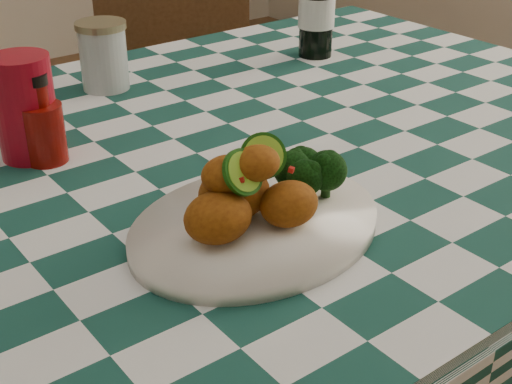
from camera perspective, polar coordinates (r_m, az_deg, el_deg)
dining_table at (r=1.27m, az=-4.05°, el=-13.12°), size 1.66×1.06×0.79m
plate at (r=0.85m, az=0.00°, el=-2.73°), size 0.36×0.29×0.02m
fried_chicken_pile at (r=0.82m, az=-0.30°, el=0.60°), size 0.15×0.11×0.10m
broccoli_side at (r=0.89m, az=4.23°, el=1.59°), size 0.08×0.08×0.06m
red_tumbler at (r=1.07m, az=-17.98°, el=6.46°), size 0.09×0.09×0.15m
ketchup_bottle at (r=1.05m, az=-16.78°, el=5.63°), size 0.08×0.08×0.13m
mason_jar at (r=1.32m, az=-12.10°, el=10.61°), size 0.11×0.11×0.12m
wooden_chair_right at (r=1.91m, az=-5.30°, el=4.01°), size 0.55×0.56×0.91m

